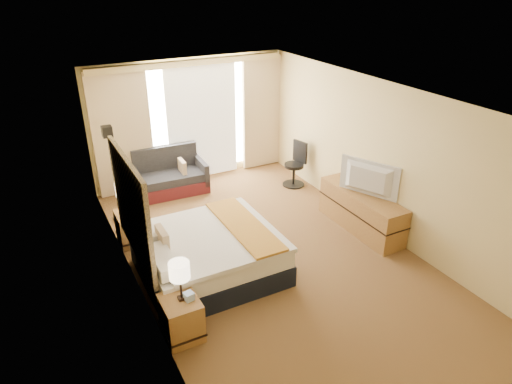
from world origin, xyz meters
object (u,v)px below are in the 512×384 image
bed (209,254)px  desk_chair (296,166)px  floor_lamp (111,156)px  television (367,180)px  nightstand_left (181,318)px  lamp_left (179,271)px  loveseat (170,178)px  nightstand_right (131,227)px  lamp_right (124,190)px  media_dresser (361,211)px

bed → desk_chair: bearing=36.4°
floor_lamp → television: bearing=-33.1°
nightstand_left → lamp_left: 0.69m
floor_lamp → loveseat: bearing=31.0°
nightstand_right → lamp_left: (0.03, -2.49, 0.69)m
lamp_left → lamp_right: (-0.07, 2.43, 0.04)m
desk_chair → media_dresser: bearing=-103.2°
media_dresser → loveseat: bearing=129.7°
media_dresser → lamp_right: (-3.74, 1.39, 0.66)m
media_dresser → bed: 2.89m
nightstand_left → television: television is taller
bed → desk_chair: 3.55m
nightstand_right → nightstand_left: bearing=-90.0°
loveseat → television: (2.46, -3.13, 0.70)m
nightstand_left → desk_chair: desk_chair is taller
nightstand_right → lamp_right: (-0.04, -0.06, 0.73)m
nightstand_left → floor_lamp: size_ratio=0.30×
floor_lamp → media_dresser: bearing=-31.7°
loveseat → lamp_right: 2.17m
floor_lamp → lamp_right: 0.95m
nightstand_right → lamp_right: lamp_right is taller
nightstand_right → lamp_right: 0.74m
lamp_left → nightstand_left: bearing=-159.9°
loveseat → desk_chair: size_ratio=1.57×
television → nightstand_right: bearing=42.1°
nightstand_left → media_dresser: 3.85m
lamp_right → desk_chair: bearing=11.0°
lamp_right → loveseat: bearing=53.1°
bed → television: bearing=-2.2°
media_dresser → lamp_left: lamp_left is taller
nightstand_right → loveseat: (1.19, 1.58, 0.03)m
desk_chair → lamp_right: (-3.71, -0.72, 0.59)m
loveseat → television: bearing=-49.2°
nightstand_right → television: 4.03m
media_dresser → desk_chair: (-0.03, 2.11, 0.07)m
television → media_dresser: bearing=-51.5°
media_dresser → television: 0.66m
bed → floor_lamp: size_ratio=1.09×
media_dresser → loveseat: 3.94m
desk_chair → television: television is taller
nightstand_left → desk_chair: 4.85m
bed → lamp_left: 1.44m
floor_lamp → desk_chair: size_ratio=1.90×
loveseat → floor_lamp: (-1.22, -0.73, 0.98)m
floor_lamp → lamp_right: (-0.01, -0.91, -0.27)m
television → desk_chair: bearing=-25.4°
lamp_right → lamp_left: bearing=-88.3°
media_dresser → lamp_left: bearing=-164.2°
television → lamp_left: bearing=79.7°
floor_lamp → lamp_right: floor_lamp is taller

